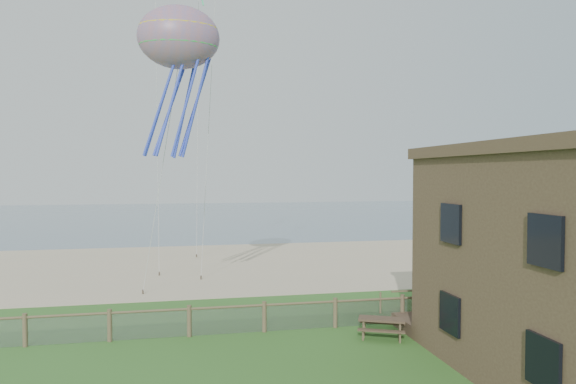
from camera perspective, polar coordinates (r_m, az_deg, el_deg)
name	(u,v)px	position (r m, az deg, el deg)	size (l,w,h in m)	color
sand_beach	(230,264)	(37.12, -6.47, -7.97)	(72.00, 20.00, 0.02)	#C6B08F
ocean	(205,215)	(80.74, -9.20, -2.59)	(160.00, 68.00, 0.02)	slate
chainlink_fence	(264,319)	(21.49, -2.64, -13.87)	(36.20, 0.20, 1.25)	#4A3B29
motel_deck	(561,315)	(26.02, 28.08, -11.97)	(15.00, 2.00, 0.50)	brown
picnic_table	(382,328)	(21.18, 10.37, -14.62)	(1.80, 1.36, 0.76)	brown
octopus_kite	(179,79)	(25.62, -12.01, 12.19)	(3.72, 2.63, 7.66)	orange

